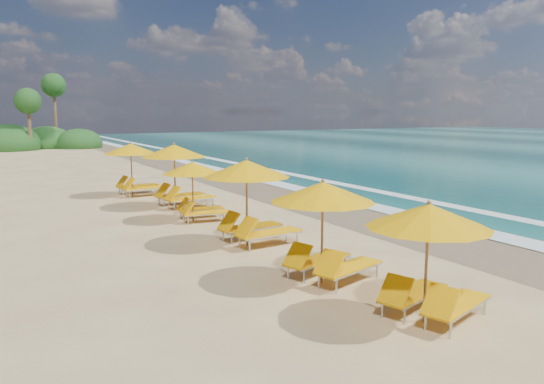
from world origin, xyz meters
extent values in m
plane|color=#D5BB7D|center=(0.00, 0.00, 0.00)|extent=(160.00, 160.00, 0.00)
cube|color=#8A7352|center=(4.00, 0.00, 0.01)|extent=(4.00, 160.00, 0.01)
cube|color=white|center=(5.50, 0.00, 0.03)|extent=(1.20, 160.00, 0.01)
cube|color=white|center=(8.50, 0.00, 0.02)|extent=(0.80, 160.00, 0.01)
cylinder|color=olive|center=(-1.64, -8.81, 1.12)|extent=(0.06, 0.06, 2.25)
cone|color=#EDA704|center=(-1.64, -8.81, 2.06)|extent=(2.89, 2.89, 0.45)
sphere|color=olive|center=(-1.64, -8.81, 2.31)|extent=(0.08, 0.08, 0.08)
cylinder|color=olive|center=(-2.00, -5.93, 1.17)|extent=(0.06, 0.06, 2.34)
cone|color=#EDA704|center=(-2.00, -5.93, 2.14)|extent=(2.98, 2.98, 0.47)
sphere|color=olive|center=(-2.00, -5.93, 2.40)|extent=(0.08, 0.08, 0.08)
cylinder|color=olive|center=(-1.94, -1.92, 1.26)|extent=(0.06, 0.06, 2.51)
cone|color=#EDA704|center=(-1.94, -1.92, 2.30)|extent=(2.79, 2.79, 0.50)
sphere|color=olive|center=(-1.94, -1.92, 2.58)|extent=(0.09, 0.09, 0.09)
cylinder|color=olive|center=(-2.07, 2.20, 1.06)|extent=(0.05, 0.05, 2.12)
cone|color=#EDA704|center=(-2.07, 2.20, 1.94)|extent=(2.44, 2.44, 0.43)
sphere|color=olive|center=(-2.07, 2.20, 2.17)|extent=(0.08, 0.08, 0.08)
cylinder|color=olive|center=(-1.75, 5.10, 1.29)|extent=(0.06, 0.06, 2.58)
cone|color=#EDA704|center=(-1.75, 5.10, 2.36)|extent=(2.88, 2.88, 0.52)
sphere|color=olive|center=(-1.75, 5.10, 2.64)|extent=(0.09, 0.09, 0.09)
cylinder|color=olive|center=(-2.51, 9.06, 1.22)|extent=(0.06, 0.06, 2.44)
cone|color=#EDA704|center=(-2.51, 9.06, 2.23)|extent=(2.69, 2.69, 0.49)
sphere|color=olive|center=(-2.51, 9.06, 2.50)|extent=(0.09, 0.09, 0.09)
ellipsoid|color=#163D14|center=(-6.00, 45.00, 0.62)|extent=(6.40, 6.40, 4.16)
ellipsoid|color=#163D14|center=(-2.00, 47.00, 0.55)|extent=(5.60, 5.60, 3.64)
ellipsoid|color=#163D14|center=(1.00, 45.00, 0.49)|extent=(5.00, 5.00, 3.25)
cylinder|color=brown|center=(-4.00, 43.00, 2.50)|extent=(0.36, 0.36, 5.00)
sphere|color=#163D14|center=(-4.00, 43.00, 5.00)|extent=(2.60, 2.60, 2.60)
cylinder|color=brown|center=(-1.00, 47.00, 3.40)|extent=(0.36, 0.36, 6.80)
sphere|color=#163D14|center=(-1.00, 47.00, 6.80)|extent=(2.60, 2.60, 2.60)
camera|label=1|loc=(-8.78, -15.68, 3.95)|focal=34.78mm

